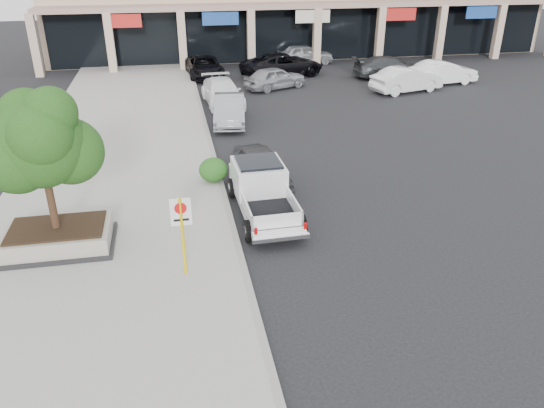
# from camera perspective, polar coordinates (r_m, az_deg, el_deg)

# --- Properties ---
(ground) EXTENTS (120.00, 120.00, 0.00)m
(ground) POSITION_cam_1_polar(r_m,az_deg,el_deg) (15.53, 2.53, -6.23)
(ground) COLOR black
(ground) RESTS_ON ground
(sidewalk) EXTENTS (8.00, 52.00, 0.15)m
(sidewalk) POSITION_cam_1_polar(r_m,az_deg,el_deg) (20.59, -16.55, 1.41)
(sidewalk) COLOR gray
(sidewalk) RESTS_ON ground
(curb) EXTENTS (0.20, 52.00, 0.15)m
(curb) POSITION_cam_1_polar(r_m,az_deg,el_deg) (20.52, -5.56, 2.34)
(curb) COLOR gray
(curb) RESTS_ON ground
(planter) EXTENTS (3.20, 2.20, 0.68)m
(planter) POSITION_cam_1_polar(r_m,az_deg,el_deg) (17.03, -21.98, -3.32)
(planter) COLOR black
(planter) RESTS_ON sidewalk
(planter_tree) EXTENTS (2.90, 2.55, 4.00)m
(planter_tree) POSITION_cam_1_polar(r_m,az_deg,el_deg) (16.01, -23.16, 6.20)
(planter_tree) COLOR black
(planter_tree) RESTS_ON planter
(no_parking_sign) EXTENTS (0.55, 0.09, 2.30)m
(no_parking_sign) POSITION_cam_1_polar(r_m,az_deg,el_deg) (14.17, -9.66, -2.36)
(no_parking_sign) COLOR #E4BC0C
(no_parking_sign) RESTS_ON sidewalk
(hedge) EXTENTS (1.10, 0.99, 0.93)m
(hedge) POSITION_cam_1_polar(r_m,az_deg,el_deg) (20.28, -6.32, 3.67)
(hedge) COLOR #224E16
(hedge) RESTS_ON sidewalk
(pickup_truck) EXTENTS (2.04, 5.16, 1.61)m
(pickup_truck) POSITION_cam_1_polar(r_m,az_deg,el_deg) (17.81, -0.86, 1.20)
(pickup_truck) COLOR white
(pickup_truck) RESTS_ON ground
(curb_car_a) EXTENTS (2.05, 4.17, 1.37)m
(curb_car_a) POSITION_cam_1_polar(r_m,az_deg,el_deg) (20.17, -1.19, 3.90)
(curb_car_a) COLOR #313337
(curb_car_a) RESTS_ON ground
(curb_car_b) EXTENTS (2.06, 4.52, 1.44)m
(curb_car_b) POSITION_cam_1_polar(r_m,az_deg,el_deg) (27.63, -4.59, 10.07)
(curb_car_b) COLOR #929599
(curb_car_b) RESTS_ON ground
(curb_car_c) EXTENTS (2.31, 4.99, 1.41)m
(curb_car_c) POSITION_cam_1_polar(r_m,az_deg,el_deg) (31.14, -5.36, 11.85)
(curb_car_c) COLOR white
(curb_car_c) RESTS_ON ground
(curb_car_d) EXTENTS (2.58, 5.12, 1.39)m
(curb_car_d) POSITION_cam_1_polar(r_m,az_deg,el_deg) (38.34, -7.29, 14.43)
(curb_car_d) COLOR black
(curb_car_d) RESTS_ON ground
(lot_car_a) EXTENTS (4.44, 3.22, 1.40)m
(lot_car_a) POSITION_cam_1_polar(r_m,az_deg,el_deg) (34.70, 0.33, 13.42)
(lot_car_a) COLOR #989A9F
(lot_car_a) RESTS_ON ground
(lot_car_b) EXTENTS (4.90, 2.79, 1.53)m
(lot_car_b) POSITION_cam_1_polar(r_m,az_deg,el_deg) (34.94, 14.28, 12.84)
(lot_car_b) COLOR silver
(lot_car_b) RESTS_ON ground
(lot_car_c) EXTENTS (4.94, 2.03, 1.43)m
(lot_car_c) POSITION_cam_1_polar(r_m,az_deg,el_deg) (38.72, 12.47, 14.19)
(lot_car_c) COLOR #303336
(lot_car_c) RESTS_ON ground
(lot_car_d) EXTENTS (6.43, 4.55, 1.63)m
(lot_car_d) POSITION_cam_1_polar(r_m,az_deg,el_deg) (38.08, 1.14, 14.73)
(lot_car_d) COLOR black
(lot_car_d) RESTS_ON ground
(lot_car_e) EXTENTS (4.46, 1.99, 1.49)m
(lot_car_e) POSITION_cam_1_polar(r_m,az_deg,el_deg) (42.52, 3.54, 15.79)
(lot_car_e) COLOR #A6AAAE
(lot_car_e) RESTS_ON ground
(lot_car_f) EXTENTS (4.84, 2.31, 1.53)m
(lot_car_f) POSITION_cam_1_polar(r_m,az_deg,el_deg) (37.65, 17.85, 13.32)
(lot_car_f) COLOR white
(lot_car_f) RESTS_ON ground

